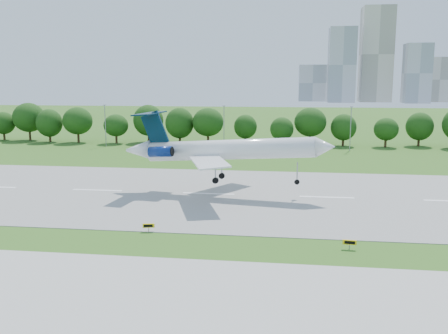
% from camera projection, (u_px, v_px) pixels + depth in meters
% --- Properties ---
extents(ground, '(600.00, 600.00, 0.00)m').
position_uv_depth(ground, '(23.00, 233.00, 63.98)').
color(ground, '#305717').
rests_on(ground, ground).
extents(runway, '(400.00, 45.00, 0.08)m').
position_uv_depth(runway, '(97.00, 190.00, 88.37)').
color(runway, gray).
rests_on(runway, ground).
extents(tree_line, '(288.40, 8.40, 10.40)m').
position_uv_depth(tree_line, '(180.00, 123.00, 152.69)').
color(tree_line, '#382314').
rests_on(tree_line, ground).
extents(light_poles, '(175.90, 0.25, 12.19)m').
position_uv_depth(light_poles, '(164.00, 126.00, 143.23)').
color(light_poles, gray).
rests_on(light_poles, ground).
extents(skyline, '(127.00, 52.00, 80.00)m').
position_uv_depth(skyline, '(370.00, 66.00, 426.74)').
color(skyline, '#B2B2B7').
rests_on(skyline, ground).
extents(airliner, '(36.55, 26.41, 11.91)m').
position_uv_depth(airliner, '(219.00, 149.00, 84.34)').
color(airliner, white).
rests_on(airliner, ground).
extents(taxi_sign_centre, '(1.54, 0.49, 1.08)m').
position_uv_depth(taxi_sign_centre, '(149.00, 226.00, 64.46)').
color(taxi_sign_centre, gray).
rests_on(taxi_sign_centre, ground).
extents(taxi_sign_right, '(1.61, 0.31, 1.13)m').
position_uv_depth(taxi_sign_right, '(350.00, 242.00, 57.78)').
color(taxi_sign_right, gray).
rests_on(taxi_sign_right, ground).
extents(service_vehicle_b, '(3.60, 2.36, 1.14)m').
position_uv_depth(service_vehicle_b, '(150.00, 146.00, 142.81)').
color(service_vehicle_b, white).
rests_on(service_vehicle_b, ground).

